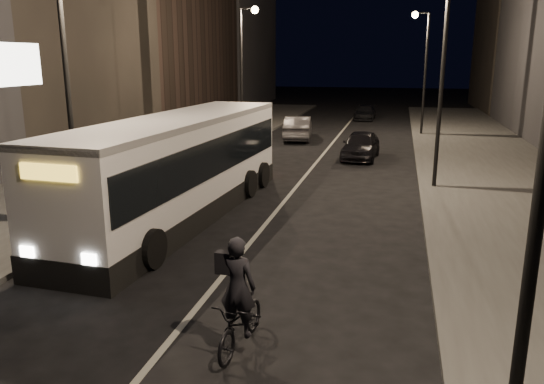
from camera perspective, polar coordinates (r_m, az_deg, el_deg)
The scene contains 13 objects.
ground at distance 12.14m, azimuth -7.56°, elevation -11.63°, with size 180.00×180.00×0.00m, color black.
sidewalk_right at distance 25.11m, azimuth 23.36°, elevation 1.12°, with size 7.00×70.00×0.16m, color #383835.
sidewalk_left at distance 27.71m, azimuth -13.75°, elevation 3.02°, with size 7.00×70.00×0.16m, color #383835.
streetlight_right_near at distance 6.30m, azimuth 26.09°, elevation 13.67°, with size 1.20×0.44×8.12m.
streetlight_right_mid at distance 22.20m, azimuth 17.30°, elevation 13.84°, with size 1.20×0.44×8.12m.
streetlight_right_far at distance 38.19m, azimuth 15.85°, elevation 13.84°, with size 1.20×0.44×8.12m.
streetlight_left_near at distance 16.98m, azimuth -20.66°, elevation 13.66°, with size 1.20×0.44×8.12m.
streetlight_left_far at distance 33.50m, azimuth -2.89°, elevation 14.36°, with size 1.20×0.44×8.12m.
city_bus at distance 18.00m, azimuth -9.86°, elevation 3.06°, with size 3.54×12.75×3.40m.
cyclist_on_bicycle at distance 9.96m, azimuth -3.44°, elevation -12.78°, with size 0.87×2.02×2.26m.
car_near at distance 28.89m, azimuth 9.53°, elevation 5.01°, with size 1.75×4.35×1.48m, color black.
car_mid at distance 35.26m, azimuth 2.81°, elevation 6.90°, with size 1.67×4.78×1.57m, color #373639.
car_far at distance 47.68m, azimuth 9.98°, elevation 8.41°, with size 1.72×4.22×1.23m, color black.
Camera 1 is at (4.04, -10.16, 5.27)m, focal length 35.00 mm.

